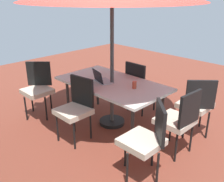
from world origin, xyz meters
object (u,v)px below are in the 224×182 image
object	(u,v)px
chair_west	(179,119)
chair_northwest	(147,137)
chair_south	(140,84)
dining_table	(112,85)
cup	(134,85)
chair_north	(76,106)
laptop	(102,79)
chair_northeast	(38,87)
chair_southwest	(196,103)

from	to	relation	value
chair_west	chair_northwest	xyz separation A→B (m)	(0.02, 0.69, 0.00)
chair_south	dining_table	bearing A→B (deg)	88.01
cup	chair_south	bearing A→B (deg)	-57.73
chair_south	cup	xyz separation A→B (m)	(-0.41, 0.65, 0.27)
chair_west	chair_north	xyz separation A→B (m)	(1.31, 0.76, 0.00)
chair_north	chair_west	bearing A→B (deg)	21.88
cup	laptop	bearing A→B (deg)	16.98
chair_northeast	laptop	xyz separation A→B (m)	(-1.07, -0.59, 0.26)
chair_northwest	chair_north	xyz separation A→B (m)	(1.30, 0.07, 0.00)
chair_west	cup	xyz separation A→B (m)	(0.83, -0.02, 0.27)
chair_west	chair_south	distance (m)	1.40
laptop	cup	xyz separation A→B (m)	(-0.56, -0.17, 0.01)
laptop	chair_south	bearing A→B (deg)	-83.91
dining_table	chair_southwest	size ratio (longest dim) A/B	1.89
chair_northwest	chair_northeast	distance (m)	2.45
chair_west	laptop	xyz separation A→B (m)	(1.39, 0.15, 0.26)
dining_table	chair_northwest	world-z (taller)	chair_northwest
chair_southwest	laptop	size ratio (longest dim) A/B	2.60
chair_south	laptop	size ratio (longest dim) A/B	2.60
chair_northwest	cup	world-z (taller)	chair_northwest
cup	chair_northwest	bearing A→B (deg)	138.89
chair_west	chair_north	distance (m)	1.52
chair_west	chair_north	size ratio (longest dim) A/B	1.00
chair_southwest	chair_west	distance (m)	0.64
chair_southwest	dining_table	bearing A→B (deg)	-13.37
chair_southwest	chair_south	xyz separation A→B (m)	(1.15, -0.03, 0.00)
chair_northeast	cup	size ratio (longest dim) A/B	8.90
chair_west	chair_northeast	bearing A→B (deg)	-69.41
chair_west	cup	world-z (taller)	chair_west
chair_southwest	laptop	distance (m)	1.55
cup	dining_table	bearing A→B (deg)	7.80
chair_south	chair_north	bearing A→B (deg)	87.01
chair_north	chair_northeast	distance (m)	1.15
chair_south	laptop	distance (m)	0.87
chair_southwest	chair_north	xyz separation A→B (m)	(1.23, 1.40, 0.00)
chair_northeast	laptop	size ratio (longest dim) A/B	2.60
chair_north	chair_northeast	size ratio (longest dim) A/B	1.00
chair_south	laptop	xyz separation A→B (m)	(0.15, 0.82, 0.26)
chair_southwest	chair_northeast	xyz separation A→B (m)	(2.38, 1.38, 0.00)
laptop	chair_north	bearing A→B (deg)	114.16
chair_southwest	chair_north	size ratio (longest dim) A/B	1.00
dining_table	chair_north	world-z (taller)	chair_north
chair_northwest	cup	bearing A→B (deg)	-176.98
dining_table	cup	distance (m)	0.45
dining_table	chair_northwest	size ratio (longest dim) A/B	1.89
chair_west	chair_northwest	size ratio (longest dim) A/B	1.00
chair_west	laptop	distance (m)	1.42
dining_table	chair_west	distance (m)	1.27
chair_north	cup	world-z (taller)	chair_north
chair_west	cup	size ratio (longest dim) A/B	8.90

